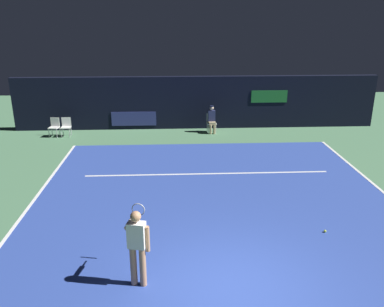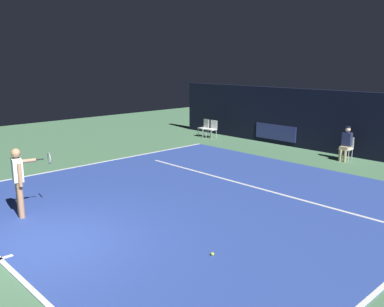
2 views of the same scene
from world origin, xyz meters
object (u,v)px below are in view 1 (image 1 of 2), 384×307
at_px(tennis_ball, 325,231).
at_px(courtside_chair_far, 54,126).
at_px(tennis_player, 137,243).
at_px(line_judge_on_chair, 212,119).
at_px(courtside_chair_near, 66,126).

bearing_deg(tennis_ball, courtside_chair_far, 135.58).
relative_size(tennis_player, tennis_ball, 25.44).
bearing_deg(courtside_chair_far, line_judge_on_chair, 2.00).
relative_size(tennis_player, courtside_chair_near, 1.97).
relative_size(courtside_chair_near, tennis_ball, 12.94).
distance_m(tennis_player, courtside_chair_near, 11.98).
distance_m(line_judge_on_chair, courtside_chair_far, 7.44).
height_order(tennis_player, tennis_ball, tennis_player).
height_order(tennis_player, courtside_chair_far, tennis_player).
height_order(tennis_player, line_judge_on_chair, tennis_player).
distance_m(courtside_chair_near, courtside_chair_far, 0.54).
bearing_deg(line_judge_on_chair, courtside_chair_far, -178.00).
height_order(courtside_chair_near, courtside_chair_far, same).
distance_m(tennis_player, line_judge_on_chair, 11.74).
height_order(line_judge_on_chair, tennis_ball, line_judge_on_chair).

